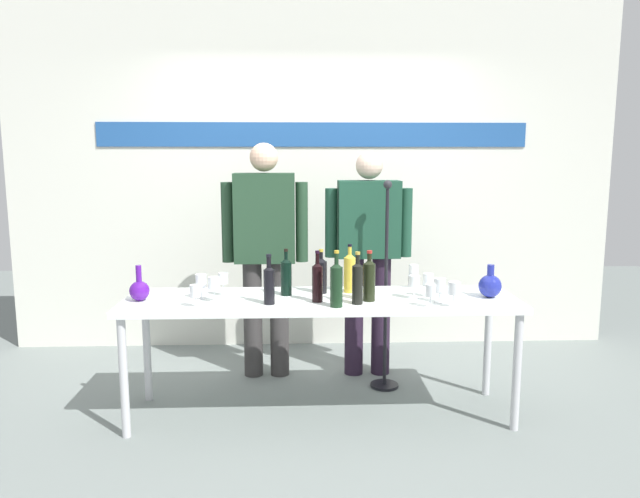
% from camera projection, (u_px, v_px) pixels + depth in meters
% --- Properties ---
extents(ground_plane, '(10.00, 10.00, 0.00)m').
position_uv_depth(ground_plane, '(321.00, 414.00, 3.79)').
color(ground_plane, slate).
extents(back_wall, '(5.12, 0.11, 3.00)m').
position_uv_depth(back_wall, '(314.00, 172.00, 5.04)').
color(back_wall, silver).
rests_on(back_wall, ground).
extents(display_table, '(2.43, 0.64, 0.76)m').
position_uv_depth(display_table, '(321.00, 307.00, 3.69)').
color(display_table, white).
rests_on(display_table, ground).
extents(decanter_blue_left, '(0.12, 0.12, 0.22)m').
position_uv_depth(decanter_blue_left, '(139.00, 290.00, 3.59)').
color(decanter_blue_left, '#511793').
rests_on(decanter_blue_left, display_table).
extents(decanter_blue_right, '(0.14, 0.14, 0.21)m').
position_uv_depth(decanter_blue_right, '(490.00, 285.00, 3.67)').
color(decanter_blue_right, navy).
rests_on(decanter_blue_right, display_table).
extents(presenter_left, '(0.63, 0.22, 1.73)m').
position_uv_depth(presenter_left, '(265.00, 244.00, 4.33)').
color(presenter_left, '#363333').
rests_on(presenter_left, ground).
extents(presenter_right, '(0.64, 0.22, 1.67)m').
position_uv_depth(presenter_right, '(368.00, 248.00, 4.36)').
color(presenter_right, '#27192C').
rests_on(presenter_right, ground).
extents(wine_bottle_0, '(0.06, 0.06, 0.31)m').
position_uv_depth(wine_bottle_0, '(317.00, 281.00, 3.55)').
color(wine_bottle_0, black).
rests_on(wine_bottle_0, display_table).
extents(wine_bottle_1, '(0.07, 0.07, 0.33)m').
position_uv_depth(wine_bottle_1, '(336.00, 283.00, 3.43)').
color(wine_bottle_1, black).
rests_on(wine_bottle_1, display_table).
extents(wine_bottle_2, '(0.07, 0.07, 0.30)m').
position_uv_depth(wine_bottle_2, '(286.00, 276.00, 3.73)').
color(wine_bottle_2, black).
rests_on(wine_bottle_2, display_table).
extents(wine_bottle_3, '(0.07, 0.07, 0.31)m').
position_uv_depth(wine_bottle_3, '(369.00, 279.00, 3.57)').
color(wine_bottle_3, black).
rests_on(wine_bottle_3, display_table).
extents(wine_bottle_4, '(0.06, 0.06, 0.31)m').
position_uv_depth(wine_bottle_4, '(357.00, 281.00, 3.50)').
color(wine_bottle_4, black).
rests_on(wine_bottle_4, display_table).
extents(wine_bottle_5, '(0.08, 0.08, 0.31)m').
position_uv_depth(wine_bottle_5, '(350.00, 272.00, 3.80)').
color(wine_bottle_5, gold).
rests_on(wine_bottle_5, display_table).
extents(wine_bottle_6, '(0.07, 0.07, 0.30)m').
position_uv_depth(wine_bottle_6, '(269.00, 283.00, 3.50)').
color(wine_bottle_6, black).
rests_on(wine_bottle_6, display_table).
extents(wine_bottle_7, '(0.08, 0.08, 0.28)m').
position_uv_depth(wine_bottle_7, '(321.00, 274.00, 3.78)').
color(wine_bottle_7, black).
rests_on(wine_bottle_7, display_table).
extents(wine_glass_left_0, '(0.06, 0.06, 0.13)m').
position_uv_depth(wine_glass_left_0, '(195.00, 292.00, 3.43)').
color(wine_glass_left_0, white).
rests_on(wine_glass_left_0, display_table).
extents(wine_glass_left_1, '(0.07, 0.07, 0.15)m').
position_uv_depth(wine_glass_left_1, '(201.00, 282.00, 3.63)').
color(wine_glass_left_1, white).
rests_on(wine_glass_left_1, display_table).
extents(wine_glass_left_2, '(0.06, 0.06, 0.15)m').
position_uv_depth(wine_glass_left_2, '(223.00, 279.00, 3.71)').
color(wine_glass_left_2, white).
rests_on(wine_glass_left_2, display_table).
extents(wine_glass_left_3, '(0.07, 0.07, 0.15)m').
position_uv_depth(wine_glass_left_3, '(214.00, 284.00, 3.56)').
color(wine_glass_left_3, white).
rests_on(wine_glass_left_3, display_table).
extents(wine_glass_right_0, '(0.06, 0.06, 0.13)m').
position_uv_depth(wine_glass_right_0, '(431.00, 291.00, 3.43)').
color(wine_glass_right_0, white).
rests_on(wine_glass_right_0, display_table).
extents(wine_glass_right_1, '(0.07, 0.07, 0.14)m').
position_uv_depth(wine_glass_right_1, '(414.00, 282.00, 3.64)').
color(wine_glass_right_1, white).
rests_on(wine_glass_right_1, display_table).
extents(wine_glass_right_2, '(0.06, 0.06, 0.15)m').
position_uv_depth(wine_glass_right_2, '(413.00, 271.00, 3.95)').
color(wine_glass_right_2, white).
rests_on(wine_glass_right_2, display_table).
extents(wine_glass_right_3, '(0.07, 0.07, 0.15)m').
position_uv_depth(wine_glass_right_3, '(428.00, 280.00, 3.69)').
color(wine_glass_right_3, white).
rests_on(wine_glass_right_3, display_table).
extents(wine_glass_right_4, '(0.07, 0.07, 0.15)m').
position_uv_depth(wine_glass_right_4, '(440.00, 286.00, 3.54)').
color(wine_glass_right_4, white).
rests_on(wine_glass_right_4, display_table).
extents(wine_glass_right_5, '(0.07, 0.07, 0.15)m').
position_uv_depth(wine_glass_right_5, '(454.00, 289.00, 3.43)').
color(wine_glass_right_5, white).
rests_on(wine_glass_right_5, display_table).
extents(microphone_stand, '(0.20, 0.20, 1.47)m').
position_uv_depth(microphone_stand, '(385.00, 320.00, 4.17)').
color(microphone_stand, black).
rests_on(microphone_stand, ground).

